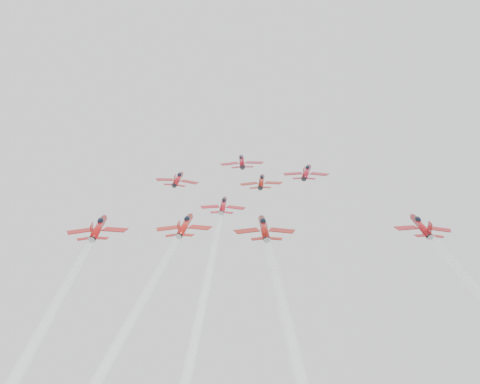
{
  "coord_description": "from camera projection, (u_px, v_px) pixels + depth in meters",
  "views": [
    {
      "loc": [
        11.38,
        -119.11,
        101.23
      ],
      "look_at": [
        0.0,
        2.0,
        148.46
      ],
      "focal_mm": 50.0,
      "sensor_mm": 36.0,
      "label": 1
    }
  ],
  "objects": [
    {
      "name": "jet_row2_left",
      "position": [
        178.0,
        179.0,
        144.63
      ],
      "size": [
        9.36,
        11.49,
        8.85
      ],
      "rotation": [
        0.65,
        0.1,
        0.09
      ],
      "color": "maroon"
    },
    {
      "name": "jet_rear_left",
      "position": [
        116.0,
        371.0,
        68.94
      ],
      "size": [
        9.62,
        84.37,
        64.23
      ],
      "rotation": [
        0.65,
        0.01,
        -0.03
      ],
      "color": "#B31811"
    },
    {
      "name": "jet_center",
      "position": [
        192.0,
        299.0,
        84.8
      ],
      "size": [
        8.38,
        73.46,
        55.93
      ],
      "rotation": [
        0.65,
        0.04,
        0.08
      ],
      "color": "#B1101D"
    },
    {
      "name": "jet_row2_right",
      "position": [
        306.0,
        172.0,
        144.15
      ],
      "size": [
        9.85,
        12.09,
        9.31
      ],
      "rotation": [
        0.65,
        0.09,
        -0.09
      ],
      "color": "maroon"
    },
    {
      "name": "jet_row2_center",
      "position": [
        261.0,
        181.0,
        138.64
      ],
      "size": [
        8.84,
        10.85,
        8.36
      ],
      "rotation": [
        0.65,
        -0.0,
        0.0
      ],
      "color": "maroon"
    },
    {
      "name": "jet_lead",
      "position": [
        242.0,
        161.0,
        157.23
      ],
      "size": [
        10.19,
        12.5,
        9.63
      ],
      "rotation": [
        0.65,
        -0.05,
        0.09
      ],
      "color": "maroon"
    }
  ]
}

